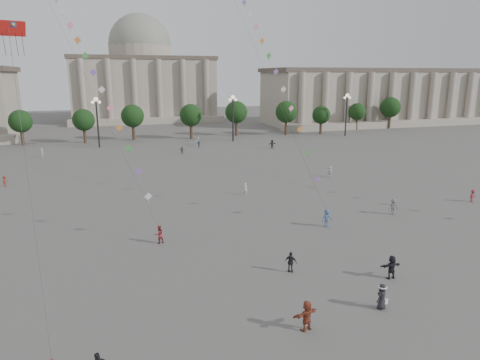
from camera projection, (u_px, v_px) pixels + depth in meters
name	position (u px, v px, depth m)	size (l,w,h in m)	color
ground	(312.00, 286.00, 31.47)	(360.00, 360.00, 0.00)	#504E4B
hall_east	(389.00, 96.00, 138.44)	(84.00, 26.22, 17.20)	#9E9685
hall_central	(142.00, 78.00, 147.67)	(48.30, 34.30, 35.50)	#9E9685
tree_row	(163.00, 117.00, 102.37)	(137.12, 5.12, 8.00)	#3B281D
lamp_post_mid_west	(97.00, 113.00, 90.09)	(2.00, 0.90, 10.65)	#262628
lamp_post_mid_east	(233.00, 110.00, 98.92)	(2.00, 0.90, 10.65)	#262628
lamp_post_far_east	(347.00, 107.00, 107.75)	(2.00, 0.90, 10.65)	#262628
person_crowd_0	(199.00, 144.00, 91.73)	(0.91, 0.38, 1.55)	#3A4D82
person_crowd_2	(5.00, 181.00, 59.42)	(1.00, 0.57, 1.54)	maroon
person_crowd_3	(392.00, 267.00, 32.45)	(1.72, 0.55, 1.85)	black
person_crowd_4	(198.00, 141.00, 94.33)	(1.72, 0.55, 1.86)	white
person_crowd_6	(393.00, 207.00, 47.36)	(1.18, 0.68, 1.82)	#5E5D62
person_crowd_7	(330.00, 172.00, 64.89)	(1.57, 0.50, 1.69)	silver
person_crowd_8	(473.00, 196.00, 52.15)	(1.00, 0.57, 1.55)	maroon
person_crowd_9	(272.00, 144.00, 90.33)	(1.72, 0.55, 1.85)	black
person_crowd_10	(42.00, 153.00, 80.39)	(0.67, 0.44, 1.84)	silver
person_crowd_12	(182.00, 150.00, 84.03)	(1.38, 0.44, 1.49)	slate
person_crowd_13	(245.00, 189.00, 55.40)	(0.57, 0.37, 1.56)	silver
tourist_1	(291.00, 262.00, 33.50)	(0.99, 0.41, 1.68)	black
tourist_2	(307.00, 316.00, 25.82)	(1.78, 0.57, 1.92)	brown
kite_flyer_0	(159.00, 234.00, 39.31)	(0.83, 0.65, 1.71)	maroon
kite_flyer_1	(327.00, 218.00, 43.51)	(1.21, 0.69, 1.87)	#38527F
hat_person	(382.00, 296.00, 28.22)	(1.02, 0.87, 1.76)	black
dragon_kite	(10.00, 41.00, 29.95)	(2.45, 8.08, 22.56)	red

